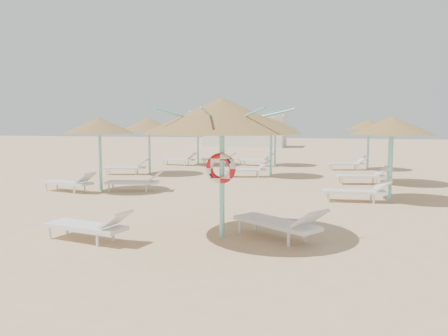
# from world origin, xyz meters

# --- Properties ---
(ground) EXTENTS (120.00, 120.00, 0.00)m
(ground) POSITION_xyz_m (0.00, 0.00, 0.00)
(ground) COLOR tan
(ground) RESTS_ON ground
(main_palapa) EXTENTS (3.36, 3.36, 3.01)m
(main_palapa) POSITION_xyz_m (0.47, -0.20, 2.62)
(main_palapa) COLOR #7EDBD6
(main_palapa) RESTS_ON ground
(lounger_main_a) EXTENTS (2.05, 0.97, 0.72)m
(lounger_main_a) POSITION_xyz_m (-2.13, -1.17, 0.34)
(lounger_main_a) COLOR white
(lounger_main_a) RESTS_ON ground
(lounger_main_b) EXTENTS (2.15, 1.77, 0.79)m
(lounger_main_b) POSITION_xyz_m (1.73, -0.08, 0.38)
(lounger_main_b) COLOR white
(lounger_main_b) RESTS_ON ground
(palapa_field) EXTENTS (19.58, 13.45, 2.72)m
(palapa_field) POSITION_xyz_m (1.28, 10.21, 2.31)
(palapa_field) COLOR #7EDBD6
(palapa_field) RESTS_ON ground
(service_hut) EXTENTS (8.40, 4.40, 3.25)m
(service_hut) POSITION_xyz_m (-6.00, 35.00, 1.64)
(service_hut) COLOR silver
(service_hut) RESTS_ON ground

